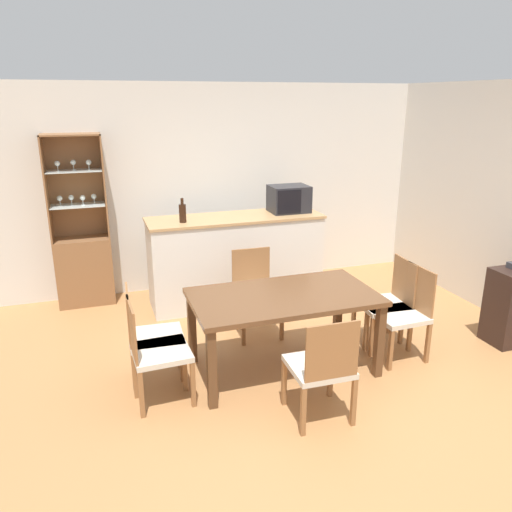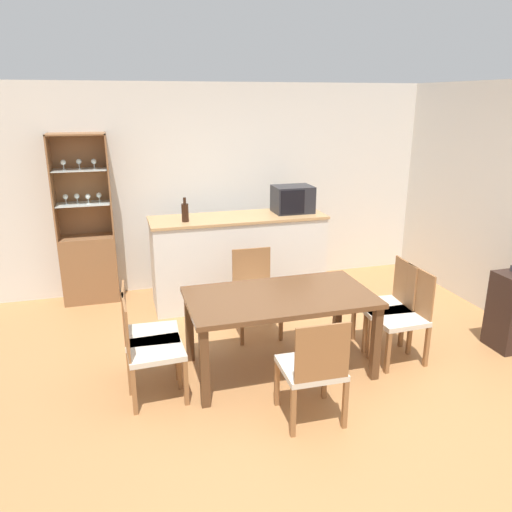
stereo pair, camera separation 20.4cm
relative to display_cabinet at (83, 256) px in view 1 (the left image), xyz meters
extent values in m
plane|color=#B27A47|center=(1.84, -2.43, -0.58)|extent=(18.00, 18.00, 0.00)
cube|color=silver|center=(1.84, 0.20, 0.69)|extent=(6.80, 0.06, 2.55)
cube|color=silver|center=(1.72, -0.53, -0.07)|extent=(2.01, 0.60, 1.02)
cube|color=tan|center=(1.72, -0.53, 0.45)|extent=(2.04, 0.63, 0.03)
cube|color=brown|center=(0.00, -0.01, -0.18)|extent=(0.64, 0.36, 0.80)
cube|color=brown|center=(0.00, 0.16, 0.81)|extent=(0.64, 0.02, 1.19)
cube|color=brown|center=(-0.31, -0.01, 0.81)|extent=(0.02, 0.36, 1.19)
cube|color=brown|center=(0.31, -0.01, 0.81)|extent=(0.02, 0.36, 1.19)
cube|color=brown|center=(0.00, -0.01, 1.40)|extent=(0.64, 0.36, 0.02)
cube|color=silver|center=(0.00, -0.01, 0.61)|extent=(0.59, 0.31, 0.01)
cube|color=silver|center=(0.00, -0.01, 1.00)|extent=(0.59, 0.31, 0.01)
cylinder|color=silver|center=(-0.18, 0.01, 0.62)|extent=(0.04, 0.04, 0.01)
cylinder|color=silver|center=(-0.18, 0.01, 0.65)|extent=(0.01, 0.01, 0.06)
sphere|color=silver|center=(-0.18, 0.01, 0.70)|extent=(0.06, 0.06, 0.06)
cylinder|color=silver|center=(-0.16, -0.02, 1.01)|extent=(0.04, 0.04, 0.01)
cylinder|color=silver|center=(-0.16, -0.02, 1.04)|extent=(0.01, 0.01, 0.06)
sphere|color=silver|center=(-0.16, -0.02, 1.09)|extent=(0.06, 0.06, 0.06)
cylinder|color=silver|center=(-0.06, 0.01, 0.62)|extent=(0.04, 0.04, 0.01)
cylinder|color=silver|center=(-0.06, 0.01, 0.65)|extent=(0.01, 0.01, 0.06)
sphere|color=silver|center=(-0.06, 0.01, 0.70)|extent=(0.06, 0.06, 0.06)
cylinder|color=silver|center=(0.00, 0.02, 1.01)|extent=(0.04, 0.04, 0.01)
cylinder|color=silver|center=(0.00, 0.02, 1.04)|extent=(0.01, 0.01, 0.06)
sphere|color=silver|center=(0.00, 0.02, 1.09)|extent=(0.06, 0.06, 0.06)
cylinder|color=silver|center=(0.06, -0.04, 0.62)|extent=(0.04, 0.04, 0.01)
cylinder|color=silver|center=(0.06, -0.04, 0.65)|extent=(0.01, 0.01, 0.06)
sphere|color=silver|center=(0.06, -0.04, 0.70)|extent=(0.06, 0.06, 0.06)
cylinder|color=silver|center=(0.16, -0.02, 1.01)|extent=(0.04, 0.04, 0.01)
cylinder|color=silver|center=(0.16, -0.02, 1.04)|extent=(0.01, 0.01, 0.06)
sphere|color=silver|center=(0.16, -0.02, 1.09)|extent=(0.06, 0.06, 0.06)
cylinder|color=silver|center=(0.18, 0.00, 0.62)|extent=(0.04, 0.04, 0.01)
cylinder|color=silver|center=(0.18, 0.00, 0.65)|extent=(0.01, 0.01, 0.06)
sphere|color=silver|center=(0.18, 0.00, 0.70)|extent=(0.06, 0.06, 0.06)
cube|color=brown|center=(1.67, -2.20, 0.12)|extent=(1.62, 0.89, 0.04)
cube|color=brown|center=(0.92, -2.59, -0.24)|extent=(0.07, 0.07, 0.68)
cube|color=brown|center=(2.42, -2.59, -0.24)|extent=(0.07, 0.07, 0.68)
cube|color=brown|center=(0.92, -1.81, -0.24)|extent=(0.07, 0.07, 0.68)
cube|color=brown|center=(2.42, -1.81, -0.24)|extent=(0.07, 0.07, 0.68)
cube|color=beige|center=(1.67, -1.46, -0.16)|extent=(0.46, 0.46, 0.05)
cube|color=#936038|center=(1.68, -1.25, 0.07)|extent=(0.41, 0.03, 0.43)
cube|color=#936038|center=(1.87, -1.67, -0.39)|extent=(0.04, 0.04, 0.40)
cube|color=#936038|center=(1.46, -1.66, -0.39)|extent=(0.04, 0.04, 0.40)
cube|color=#936038|center=(1.88, -1.26, -0.39)|extent=(0.04, 0.04, 0.40)
cube|color=#936038|center=(1.47, -1.25, -0.39)|extent=(0.04, 0.04, 0.40)
cube|color=beige|center=(2.77, -2.07, -0.16)|extent=(0.48, 0.48, 0.05)
cube|color=#936038|center=(2.99, -2.08, 0.07)|extent=(0.05, 0.41, 0.43)
cube|color=#936038|center=(2.56, -2.25, -0.39)|extent=(0.04, 0.04, 0.40)
cube|color=#936038|center=(2.59, -1.85, -0.39)|extent=(0.04, 0.04, 0.40)
cube|color=#936038|center=(2.96, -2.28, -0.39)|extent=(0.04, 0.04, 0.40)
cube|color=#936038|center=(2.99, -1.88, -0.39)|extent=(0.04, 0.04, 0.40)
cube|color=beige|center=(0.57, -2.33, -0.16)|extent=(0.46, 0.46, 0.05)
cube|color=#936038|center=(0.36, -2.34, 0.07)|extent=(0.04, 0.41, 0.43)
cube|color=#936038|center=(0.76, -2.12, -0.39)|extent=(0.04, 0.04, 0.40)
cube|color=#936038|center=(0.78, -2.53, -0.39)|extent=(0.04, 0.04, 0.40)
cube|color=#936038|center=(0.36, -2.14, -0.39)|extent=(0.04, 0.04, 0.40)
cube|color=#936038|center=(0.38, -2.54, -0.39)|extent=(0.04, 0.04, 0.40)
cube|color=beige|center=(2.77, -2.33, -0.16)|extent=(0.46, 0.46, 0.05)
cube|color=#936038|center=(2.99, -2.33, 0.07)|extent=(0.03, 0.41, 0.43)
cube|color=#936038|center=(2.58, -2.54, -0.39)|extent=(0.04, 0.04, 0.40)
cube|color=#936038|center=(2.57, -2.14, -0.39)|extent=(0.04, 0.04, 0.40)
cube|color=#936038|center=(2.98, -2.53, -0.39)|extent=(0.04, 0.04, 0.40)
cube|color=#936038|center=(2.97, -2.13, -0.39)|extent=(0.04, 0.04, 0.40)
cube|color=beige|center=(0.57, -2.07, -0.16)|extent=(0.47, 0.47, 0.05)
cube|color=#936038|center=(0.36, -2.05, 0.07)|extent=(0.04, 0.41, 0.43)
cube|color=#936038|center=(0.78, -1.87, -0.39)|extent=(0.04, 0.04, 0.40)
cube|color=#936038|center=(0.76, -2.28, -0.39)|extent=(0.04, 0.04, 0.40)
cube|color=#936038|center=(0.38, -1.85, -0.39)|extent=(0.04, 0.04, 0.40)
cube|color=#936038|center=(0.36, -2.26, -0.39)|extent=(0.04, 0.04, 0.40)
cube|color=beige|center=(1.67, -2.94, -0.16)|extent=(0.46, 0.46, 0.05)
cube|color=#936038|center=(1.67, -3.15, 0.07)|extent=(0.41, 0.03, 0.43)
cube|color=#936038|center=(1.47, -2.73, -0.39)|extent=(0.04, 0.04, 0.40)
cube|color=#936038|center=(1.88, -2.74, -0.39)|extent=(0.04, 0.04, 0.40)
cube|color=#936038|center=(1.46, -3.14, -0.39)|extent=(0.04, 0.04, 0.40)
cube|color=#936038|center=(1.87, -3.15, -0.39)|extent=(0.04, 0.04, 0.40)
cube|color=#232328|center=(2.40, -0.49, 0.63)|extent=(0.46, 0.35, 0.32)
cube|color=black|center=(2.34, -0.67, 0.63)|extent=(0.29, 0.01, 0.28)
cylinder|color=black|center=(1.09, -0.62, 0.57)|extent=(0.08, 0.08, 0.20)
cylinder|color=black|center=(1.09, -0.62, 0.70)|extent=(0.03, 0.03, 0.07)
camera|label=1|loc=(0.16, -5.96, 1.78)|focal=35.00mm
camera|label=2|loc=(0.35, -6.02, 1.78)|focal=35.00mm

